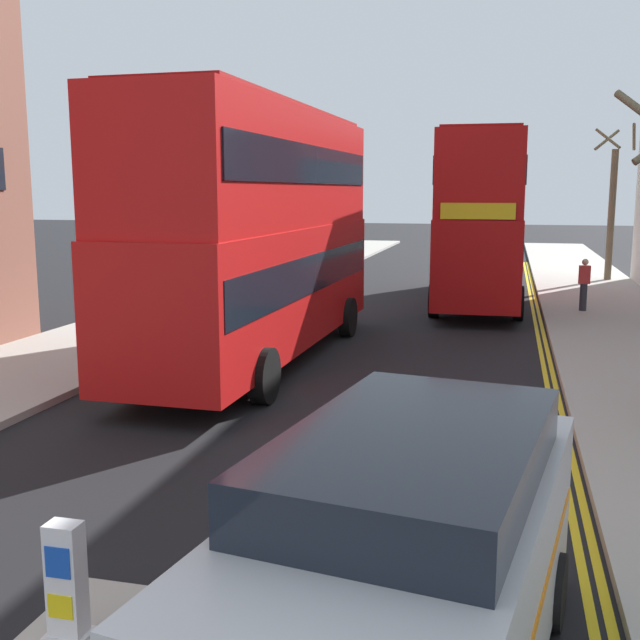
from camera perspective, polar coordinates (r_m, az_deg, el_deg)
The scene contains 9 objects.
sidewalk_left at distance 19.63m, azimuth -16.55°, elevation -1.76°, with size 4.00×80.00×0.14m, color #ADA89E.
kerb_line_outer at distance 15.08m, azimuth 17.48°, elevation -5.47°, with size 0.10×56.00×0.01m, color yellow.
kerb_line_inner at distance 15.07m, azimuth 16.87°, elevation -5.45°, with size 0.10×56.00×0.01m, color yellow.
keep_left_bollard at distance 6.85m, azimuth -18.51°, elevation -18.92°, with size 0.36×0.28×1.11m.
double_decker_bus_away at distance 17.00m, azimuth -4.56°, elevation 6.96°, with size 2.96×10.85×5.64m.
double_decker_bus_oncoming at distance 26.51m, azimuth 11.97°, elevation 7.75°, with size 2.98×10.86×5.64m.
taxi_minivan at distance 5.84m, azimuth 6.36°, elevation -18.59°, with size 2.61×5.05×2.12m.
pedestrian_far at distance 24.93m, azimuth 19.26°, elevation 2.59°, with size 0.34×0.22×1.62m.
street_tree_near at distance 34.04m, azimuth 21.13°, elevation 8.03°, with size 1.71×1.72×6.37m.
Camera 1 is at (3.37, -0.55, 3.83)m, focal length 42.51 mm.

